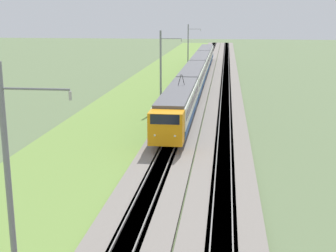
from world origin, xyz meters
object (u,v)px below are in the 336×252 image
Objects in this scene: passenger_train at (197,70)px; catenary_mast_near at (11,192)px; catenary_mast_far at (188,47)px; catenary_mast_mid at (161,69)px.

catenary_mast_near is (-59.36, 2.90, 2.59)m from passenger_train.
passenger_train is at bearing -170.82° from catenary_mast_far.
passenger_train is 21.06m from catenary_mast_mid.
catenary_mast_near is 77.27m from catenary_mast_far.
passenger_train is 8.83× the size of catenary_mast_far.
catenary_mast_near reaches higher than catenary_mast_mid.
catenary_mast_mid is 38.63m from catenary_mast_far.
passenger_train is 8.66× the size of catenary_mast_mid.
catenary_mast_mid is 1.02× the size of catenary_mast_far.
passenger_train is 18.29m from catenary_mast_far.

